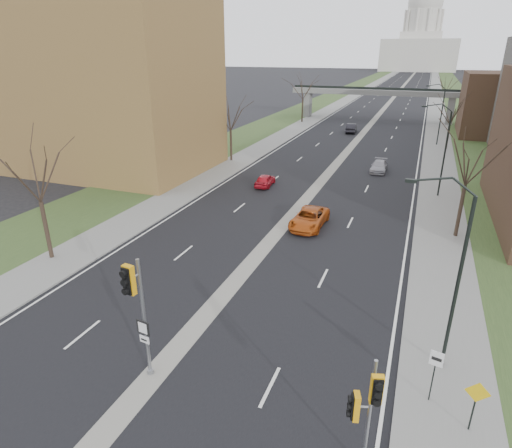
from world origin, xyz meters
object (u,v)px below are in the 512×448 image
Objects in this scene: warning_sign at (476,399)px; signal_pole_median at (136,300)px; car_right_near at (309,218)px; signal_pole_right at (366,405)px; car_right_mid at (379,166)px; car_left_far at (351,128)px; car_left_near at (265,180)px; speed_limit_sign at (435,367)px.

signal_pole_median is at bearing -170.04° from warning_sign.
car_right_near is at bearing 122.78° from warning_sign.
warning_sign is at bearing 24.21° from signal_pole_right.
car_right_near is at bearing 90.85° from signal_pole_median.
signal_pole_median reaches higher than signal_pole_right.
car_right_near is at bearing -100.18° from car_right_mid.
car_left_far is 25.88m from car_right_mid.
signal_pole_median reaches higher than car_left_near.
warning_sign is (12.96, 1.97, -2.38)m from signal_pole_median.
signal_pole_right is 1.22× the size of car_left_near.
signal_pole_median is 12.12m from speed_limit_sign.
signal_pole_median reaches higher than car_right_near.
signal_pole_right is 1.91× the size of speed_limit_sign.
signal_pole_right is 33.18m from car_left_near.
warning_sign is at bearing -23.55° from speed_limit_sign.
signal_pole_median is 13.32m from warning_sign.
car_right_mid is at bearing 77.92° from signal_pole_right.
signal_pole_right is 21.97m from car_right_near.
signal_pole_right reaches higher than warning_sign.
car_right_near is at bearing 131.46° from speed_limit_sign.
signal_pole_right is 65.93m from car_left_far.
signal_pole_median is 1.31× the size of car_right_mid.
car_left_far is at bearing 114.38° from speed_limit_sign.
warning_sign is at bearing 120.21° from car_left_near.
car_right_near is (-9.28, 16.46, -1.06)m from speed_limit_sign.
car_right_near is at bearing 124.26° from car_left_near.
warning_sign is at bearing 16.13° from signal_pole_median.
signal_pole_right is 0.90× the size of car_right_near.
car_left_near is (-4.89, 28.64, -3.30)m from signal_pole_median.
car_right_near is (4.00, -44.28, -0.05)m from car_left_far.
car_left_far reaches higher than car_right_near.
car_right_mid is (-3.75, 40.13, -2.38)m from signal_pole_right.
car_left_near is at bearing 98.09° from signal_pole_right.
car_left_near is 0.73× the size of car_right_near.
speed_limit_sign is at bearing -59.01° from car_right_near.
warning_sign reaches higher than car_left_near.
warning_sign is 0.52× the size of car_right_mid.
speed_limit_sign is 18.93m from car_right_near.
signal_pole_median is 39.45m from car_right_mid.
car_left_far is (3.15, 35.08, 0.12)m from car_left_near.
car_right_mid is (5.61, 38.91, -3.31)m from signal_pole_median.
signal_pole_median is 1.51× the size of car_left_near.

